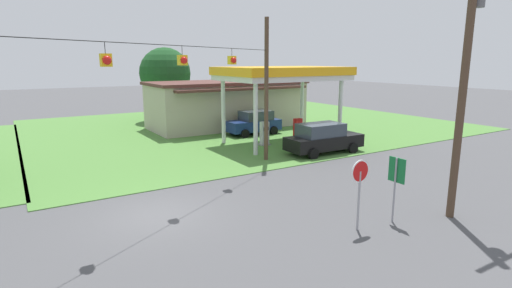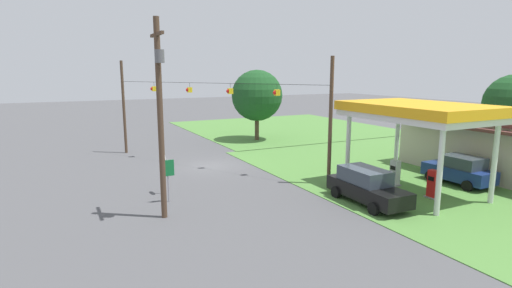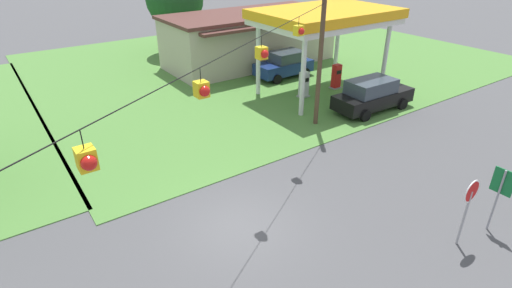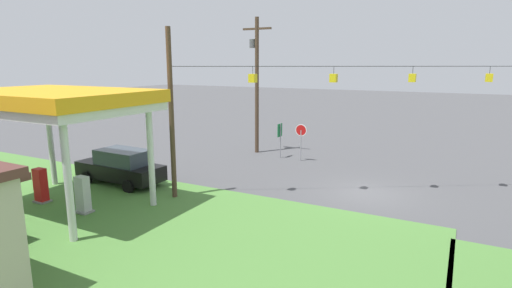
{
  "view_description": "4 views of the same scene",
  "coord_description": "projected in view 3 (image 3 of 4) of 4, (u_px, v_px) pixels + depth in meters",
  "views": [
    {
      "loc": [
        -4.32,
        -14.1,
        5.77
      ],
      "look_at": [
        6.11,
        2.72,
        1.61
      ],
      "focal_mm": 28.0,
      "sensor_mm": 36.0,
      "label": 1
    },
    {
      "loc": [
        28.34,
        -10.33,
        7.14
      ],
      "look_at": [
        4.48,
        1.65,
        2.31
      ],
      "focal_mm": 28.0,
      "sensor_mm": 36.0,
      "label": 2
    },
    {
      "loc": [
        -5.96,
        -9.55,
        9.16
      ],
      "look_at": [
        2.6,
        2.67,
        1.41
      ],
      "focal_mm": 28.0,
      "sensor_mm": 36.0,
      "label": 3
    },
    {
      "loc": [
        -4.01,
        19.71,
        6.45
      ],
      "look_at": [
        6.1,
        0.44,
        2.06
      ],
      "focal_mm": 28.0,
      "sensor_mm": 36.0,
      "label": 4
    }
  ],
  "objects": [
    {
      "name": "gas_station_canopy",
      "position": [
        325.0,
        18.0,
        24.2
      ],
      "size": [
        8.36,
        5.69,
        5.34
      ],
      "color": "silver",
      "rests_on": "ground"
    },
    {
      "name": "route_sign",
      "position": [
        501.0,
        188.0,
        13.32
      ],
      "size": [
        0.1,
        0.7,
        2.4
      ],
      "color": "gray",
      "rests_on": "ground"
    },
    {
      "name": "car_at_pumps_front",
      "position": [
        372.0,
        95.0,
        23.27
      ],
      "size": [
        5.14,
        2.22,
        1.93
      ],
      "rotation": [
        0.0,
        0.0,
        -0.03
      ],
      "color": "black",
      "rests_on": "ground"
    },
    {
      "name": "fuel_pump_far",
      "position": [
        336.0,
        77.0,
        26.78
      ],
      "size": [
        0.71,
        0.56,
        1.67
      ],
      "color": "gray",
      "rests_on": "ground"
    },
    {
      "name": "stop_sign_roadside",
      "position": [
        470.0,
        199.0,
        12.59
      ],
      "size": [
        0.8,
        0.08,
        2.5
      ],
      "rotation": [
        0.0,
        0.0,
        3.14
      ],
      "color": "#99999E",
      "rests_on": "ground"
    },
    {
      "name": "signal_span_gantry",
      "position": [
        237.0,
        111.0,
        12.14
      ],
      "size": [
        16.69,
        10.24,
        8.12
      ],
      "color": "#4C3828",
      "rests_on": "ground"
    },
    {
      "name": "fuel_pump_near",
      "position": [
        304.0,
        85.0,
        25.32
      ],
      "size": [
        0.71,
        0.56,
        1.67
      ],
      "color": "gray",
      "rests_on": "ground"
    },
    {
      "name": "car_at_pumps_rear",
      "position": [
        284.0,
        64.0,
        28.94
      ],
      "size": [
        4.33,
        2.17,
        1.88
      ],
      "rotation": [
        0.0,
        0.0,
        3.16
      ],
      "color": "navy",
      "rests_on": "ground"
    },
    {
      "name": "ground_plane",
      "position": [
        239.0,
        227.0,
        14.2
      ],
      "size": [
        160.0,
        160.0,
        0.0
      ],
      "primitive_type": "plane",
      "color": "#4C4C4F"
    },
    {
      "name": "gas_station_store",
      "position": [
        250.0,
        38.0,
        31.67
      ],
      "size": [
        13.49,
        6.48,
        4.01
      ],
      "color": "#B2A893",
      "rests_on": "ground"
    },
    {
      "name": "grass_verge_station_corner",
      "position": [
        268.0,
        59.0,
        33.55
      ],
      "size": [
        36.0,
        28.0,
        0.04
      ],
      "primitive_type": "cube",
      "color": "#4C7F38",
      "rests_on": "ground"
    }
  ]
}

